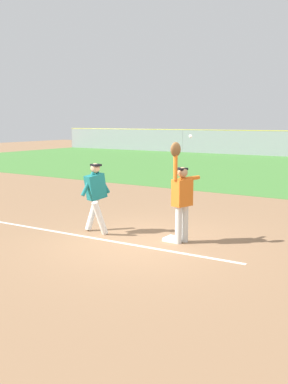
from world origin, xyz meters
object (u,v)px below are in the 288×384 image
(first_base, at_px, (173,239))
(runner, at_px, (96,193))
(baseball, at_px, (190,136))
(parked_car_green, at_px, (259,144))
(fielder, at_px, (182,194))

(first_base, relative_size, runner, 0.22)
(first_base, relative_size, baseball, 5.14)
(parked_car_green, bearing_deg, runner, -73.28)
(baseball, bearing_deg, runner, -162.65)
(fielder, relative_size, baseball, 30.81)
(baseball, height_order, parked_car_green, baseball)
(fielder, distance_m, runner, 2.22)
(fielder, bearing_deg, baseball, -75.99)
(baseball, distance_m, parked_car_green, 30.92)
(runner, xyz_separation_m, baseball, (2.20, 0.69, 1.39))
(baseball, bearing_deg, first_base, -128.09)
(fielder, xyz_separation_m, parked_car_green, (-8.22, 30.11, -0.45))
(runner, bearing_deg, fielder, 25.28)
(baseball, bearing_deg, fielder, -92.68)
(first_base, xyz_separation_m, baseball, (0.24, 0.30, 2.35))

